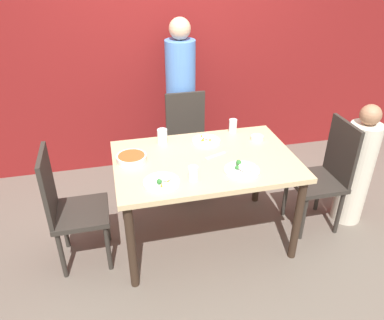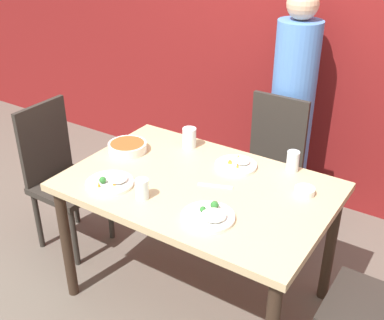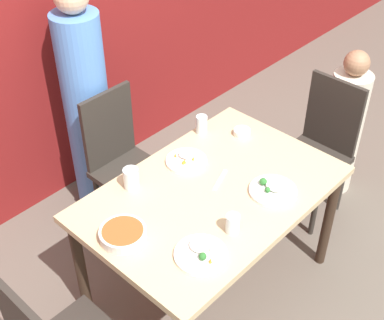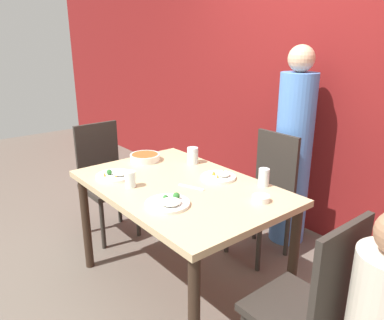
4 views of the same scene
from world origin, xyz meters
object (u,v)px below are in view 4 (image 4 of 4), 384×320
object	(u,v)px
person_adult	(293,155)
glass_water_tall	(193,155)
chair_adult_spot	(265,192)
plate_rice_adult	(169,203)
bowl_curry	(145,157)
chair_child_spot	(311,306)

from	to	relation	value
person_adult	glass_water_tall	size ratio (longest dim) A/B	13.36
chair_adult_spot	person_adult	size ratio (longest dim) A/B	0.60
plate_rice_adult	glass_water_tall	distance (m)	0.74
chair_adult_spot	glass_water_tall	bearing A→B (deg)	-124.09
bowl_curry	glass_water_tall	size ratio (longest dim) A/B	1.87
chair_adult_spot	person_adult	distance (m)	0.39
chair_child_spot	plate_rice_adult	world-z (taller)	chair_child_spot
chair_child_spot	glass_water_tall	bearing A→B (deg)	-106.06
chair_adult_spot	glass_water_tall	xyz separation A→B (m)	(-0.32, -0.47, 0.31)
chair_adult_spot	bowl_curry	bearing A→B (deg)	-129.67
person_adult	bowl_curry	bearing A→B (deg)	-119.98
glass_water_tall	plate_rice_adult	bearing A→B (deg)	-49.52
bowl_curry	glass_water_tall	distance (m)	0.36
person_adult	plate_rice_adult	bearing A→B (deg)	-83.06
person_adult	plate_rice_adult	world-z (taller)	person_adult
chair_adult_spot	plate_rice_adult	distance (m)	1.08
person_adult	bowl_curry	size ratio (longest dim) A/B	7.14
chair_adult_spot	glass_water_tall	world-z (taller)	chair_adult_spot
plate_rice_adult	chair_adult_spot	bearing A→B (deg)	99.00
chair_adult_spot	bowl_curry	distance (m)	0.96
person_adult	bowl_curry	world-z (taller)	person_adult
person_adult	plate_rice_adult	size ratio (longest dim) A/B	6.38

